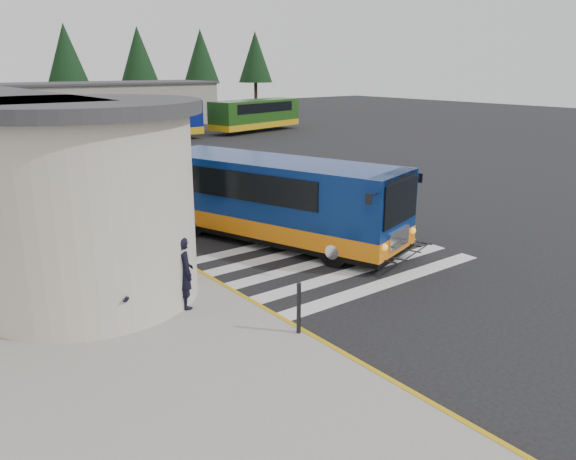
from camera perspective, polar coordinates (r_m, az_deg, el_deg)
ground at (r=17.93m, az=3.03°, el=-2.22°), size 140.00×140.00×0.00m
curb_strip at (r=19.13m, az=-14.23°, el=-1.26°), size 0.12×34.00×0.16m
crosswalk at (r=17.05m, az=3.50°, el=-3.20°), size 8.00×5.35×0.01m
depot_building at (r=57.58m, az=-20.73°, el=11.74°), size 26.40×8.40×4.20m
tree_line at (r=65.24m, az=-23.12°, el=16.04°), size 58.40×4.40×10.00m
transit_bus at (r=18.74m, az=-1.34°, el=2.81°), size 5.61×10.00×2.75m
pedestrian_a at (r=13.46m, az=-10.47°, el=-4.26°), size 0.53×0.70×1.75m
pedestrian_b at (r=12.67m, az=-16.64°, el=-6.60°), size 0.63×0.78×1.52m
bollard at (r=12.10m, az=1.10°, el=-7.94°), size 0.09×0.09×1.15m
far_bus_a at (r=45.71m, az=-15.16°, el=10.78°), size 10.25×3.15×2.62m
far_bus_b at (r=51.43m, az=-3.34°, el=11.70°), size 9.66×4.68×2.40m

